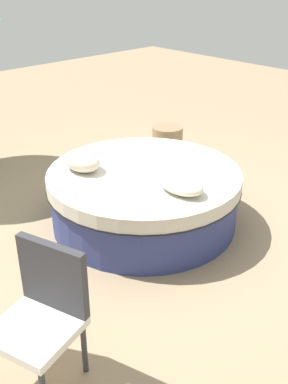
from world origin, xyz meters
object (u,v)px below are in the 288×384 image
round_bed (144,196)px  throw_pillow_1 (181,184)px  throw_pillow_0 (82,161)px  patio_chair (43,307)px  side_table (167,140)px

round_bed → throw_pillow_1: 0.69m
throw_pillow_0 → patio_chair: (-1.48, 1.43, -0.15)m
round_bed → throw_pillow_1: (-0.58, 0.07, 0.38)m
throw_pillow_0 → throw_pillow_1: bearing=-160.6°
round_bed → side_table: size_ratio=4.57×
round_bed → throw_pillow_1: size_ratio=4.11×
throw_pillow_0 → side_table: bearing=-70.5°
throw_pillow_1 → side_table: 2.48m
throw_pillow_1 → patio_chair: (-0.44, 1.79, -0.13)m
throw_pillow_1 → side_table: size_ratio=1.11×
round_bed → throw_pillow_0: bearing=43.6°
patio_chair → side_table: bearing=-74.9°
round_bed → side_table: round_bed is taller
throw_pillow_0 → side_table: throw_pillow_0 is taller
throw_pillow_1 → patio_chair: 1.85m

